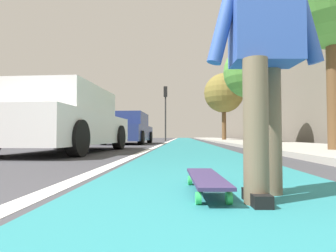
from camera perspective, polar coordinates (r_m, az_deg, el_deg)
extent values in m
plane|color=#38383D|center=(11.01, 4.35, -4.06)|extent=(80.00, 80.00, 0.00)
cube|color=#237075|center=(25.01, 3.62, -2.95)|extent=(56.00, 2.03, 0.00)
cube|color=silver|center=(21.03, 0.56, -3.12)|extent=(52.00, 0.16, 0.01)
cube|color=#9E9B93|center=(19.32, 13.44, -3.01)|extent=(52.00, 3.20, 0.10)
cube|color=#6B6258|center=(24.22, 19.00, 6.80)|extent=(40.00, 1.20, 8.15)
cylinder|color=green|center=(2.15, 4.63, -11.34)|extent=(0.07, 0.03, 0.07)
cylinder|color=green|center=(2.17, 9.19, -11.23)|extent=(0.07, 0.03, 0.07)
cylinder|color=green|center=(1.56, 6.39, -14.85)|extent=(0.07, 0.03, 0.07)
cylinder|color=green|center=(1.59, 12.69, -14.60)|extent=(0.07, 0.03, 0.07)
cube|color=silver|center=(2.15, 6.92, -10.04)|extent=(0.07, 0.12, 0.02)
cube|color=silver|center=(1.57, 9.56, -13.05)|extent=(0.07, 0.12, 0.02)
cube|color=#33284C|center=(1.85, 8.02, -10.63)|extent=(0.85, 0.24, 0.02)
cylinder|color=brown|center=(1.61, 17.97, -0.95)|extent=(0.14, 0.14, 0.82)
cylinder|color=brown|center=(1.91, 20.73, -1.08)|extent=(0.14, 0.14, 0.82)
cube|color=black|center=(1.64, 18.12, -14.14)|extent=(0.26, 0.11, 0.07)
cube|color=#2D4C99|center=(1.90, 19.60, 20.91)|extent=(0.26, 0.41, 0.60)
cylinder|color=#2D4C99|center=(1.84, 12.00, 21.63)|extent=(0.10, 0.24, 0.60)
cylinder|color=#2D4C99|center=(1.99, 26.55, 19.95)|extent=(0.10, 0.24, 0.60)
cube|color=silver|center=(6.79, -20.61, -0.55)|extent=(4.56, 2.00, 0.70)
cube|color=silver|center=(6.70, -21.09, 5.04)|extent=(2.53, 1.79, 0.60)
cube|color=#4C606B|center=(7.83, -17.10, 3.99)|extent=(0.09, 1.63, 0.51)
cylinder|color=black|center=(8.43, -21.94, -2.24)|extent=(0.68, 0.24, 0.67)
cylinder|color=black|center=(7.80, -10.29, -2.38)|extent=(0.68, 0.24, 0.67)
cylinder|color=black|center=(5.15, -18.48, -2.47)|extent=(0.68, 0.24, 0.67)
cube|color=navy|center=(13.10, -8.22, -1.48)|extent=(4.43, 1.78, 0.70)
cube|color=navy|center=(12.97, -8.34, 1.39)|extent=(2.45, 1.62, 0.60)
cube|color=#4C606B|center=(14.16, -7.31, 1.10)|extent=(0.06, 1.52, 0.51)
cylinder|color=black|center=(14.61, -10.25, -2.36)|extent=(0.61, 0.23, 0.61)
cylinder|color=black|center=(14.30, -3.87, -2.39)|extent=(0.61, 0.23, 0.61)
cylinder|color=black|center=(11.98, -13.43, -2.40)|extent=(0.61, 0.23, 0.61)
cylinder|color=black|center=(11.60, -5.68, -2.46)|extent=(0.61, 0.23, 0.61)
cylinder|color=#2D2D2D|center=(21.04, -0.54, 1.55)|extent=(0.12, 0.12, 3.43)
cube|color=black|center=(21.28, -0.54, 7.24)|extent=(0.24, 0.28, 0.80)
sphere|color=red|center=(21.45, -0.51, 7.87)|extent=(0.16, 0.16, 0.16)
sphere|color=#392907|center=(21.41, -0.51, 7.18)|extent=(0.16, 0.16, 0.16)
sphere|color=black|center=(21.37, -0.51, 6.49)|extent=(0.16, 0.16, 0.16)
cylinder|color=brown|center=(6.50, 31.48, 5.89)|extent=(0.26, 0.26, 2.50)
sphere|color=#4C8C38|center=(7.03, 31.15, 21.79)|extent=(1.98, 1.98, 1.98)
cylinder|color=brown|center=(12.80, 16.96, 1.81)|extent=(0.31, 0.31, 2.46)
sphere|color=#4C8C38|center=(13.10, 16.87, 10.87)|extent=(2.39, 2.39, 2.39)
cylinder|color=brown|center=(20.46, 11.70, 0.46)|extent=(0.31, 0.31, 2.55)
sphere|color=olive|center=(20.69, 11.65, 6.82)|extent=(2.92, 2.92, 2.92)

